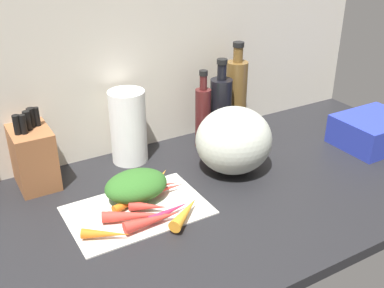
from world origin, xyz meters
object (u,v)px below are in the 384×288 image
at_px(winter_squash, 234,140).
at_px(carrot_0, 148,206).
at_px(carrot_8, 141,215).
at_px(bottle_0, 203,116).
at_px(cutting_board, 137,210).
at_px(dish_rack, 373,131).
at_px(carrot_3, 158,181).
at_px(carrot_11, 156,186).
at_px(carrot_6, 140,197).
at_px(carrot_10, 151,191).
at_px(bottle_1, 221,109).
at_px(carrot_1, 169,211).
at_px(knife_block, 33,156).
at_px(carrot_9, 186,212).
at_px(carrot_4, 161,190).
at_px(carrot_2, 128,215).
at_px(carrot_7, 106,234).
at_px(bottle_2, 236,96).
at_px(carrot_5, 153,220).
at_px(paper_towel_roll, 128,127).

bearing_deg(winter_squash, carrot_0, -166.04).
distance_m(carrot_8, bottle_0, 0.48).
height_order(cutting_board, dish_rack, dish_rack).
distance_m(carrot_3, carrot_11, 0.03).
height_order(carrot_6, dish_rack, dish_rack).
distance_m(carrot_10, bottle_1, 0.43).
height_order(carrot_1, knife_block, knife_block).
relative_size(carrot_9, carrot_11, 0.94).
distance_m(carrot_4, carrot_6, 0.06).
height_order(carrot_2, carrot_9, carrot_9).
bearing_deg(bottle_1, carrot_7, -149.22).
xyz_separation_m(carrot_4, carrot_8, (-0.10, -0.09, 0.00)).
bearing_deg(bottle_0, carrot_2, -144.44).
bearing_deg(dish_rack, carrot_4, 174.76).
bearing_deg(carrot_8, carrot_4, 40.98).
relative_size(carrot_7, bottle_1, 0.40).
relative_size(cutting_board, carrot_10, 3.47).
distance_m(carrot_7, bottle_2, 0.73).
xyz_separation_m(carrot_0, carrot_5, (-0.02, -0.06, 0.00)).
height_order(carrot_0, carrot_6, carrot_0).
bearing_deg(carrot_7, carrot_2, 28.11).
bearing_deg(winter_squash, bottle_2, 53.54).
distance_m(carrot_6, bottle_2, 0.56).
bearing_deg(carrot_6, carrot_3, 32.93).
bearing_deg(paper_towel_roll, dish_rack, -22.34).
bearing_deg(bottle_0, bottle_1, -0.52).
xyz_separation_m(cutting_board, bottle_1, (0.43, 0.25, 0.12)).
distance_m(carrot_1, dish_rack, 0.81).
bearing_deg(bottle_1, carrot_0, -146.16).
bearing_deg(paper_towel_roll, carrot_8, -108.80).
relative_size(carrot_2, bottle_0, 0.50).
distance_m(carrot_5, carrot_10, 0.14).
xyz_separation_m(carrot_5, dish_rack, (0.86, 0.05, 0.03)).
bearing_deg(carrot_2, carrot_5, -48.70).
bearing_deg(paper_towel_roll, carrot_3, -88.93).
bearing_deg(paper_towel_roll, carrot_0, -104.61).
height_order(carrot_7, paper_towel_roll, paper_towel_roll).
distance_m(carrot_7, winter_squash, 0.49).
relative_size(carrot_5, paper_towel_roll, 0.66).
xyz_separation_m(carrot_0, carrot_4, (0.07, 0.06, -0.00)).
bearing_deg(cutting_board, knife_block, 125.11).
height_order(cutting_board, carrot_8, carrot_8).
bearing_deg(carrot_11, bottle_1, 28.41).
height_order(carrot_5, bottle_1, bottle_1).
distance_m(carrot_3, bottle_1, 0.38).
bearing_deg(carrot_2, carrot_4, 28.58).
height_order(knife_block, dish_rack, knife_block).
height_order(cutting_board, carrot_2, carrot_2).
relative_size(cutting_board, bottle_0, 1.37).
height_order(bottle_0, bottle_1, bottle_1).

